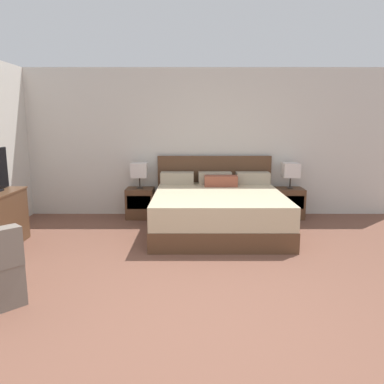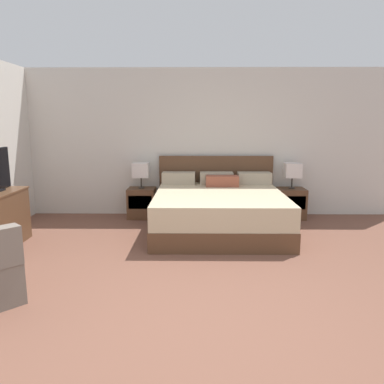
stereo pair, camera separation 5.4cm
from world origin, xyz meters
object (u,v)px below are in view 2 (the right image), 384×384
object	(u,v)px
bed	(219,210)
table_lamp_right	(292,170)
nightstand_left	(142,203)
table_lamp_left	(141,170)
nightstand_right	(291,203)

from	to	relation	value
bed	table_lamp_right	distance (m)	1.62
nightstand_left	table_lamp_right	bearing A→B (deg)	0.03
nightstand_left	table_lamp_left	xyz separation A→B (m)	(0.00, 0.00, 0.58)
nightstand_right	table_lamp_left	bearing A→B (deg)	179.97
bed	nightstand_right	xyz separation A→B (m)	(1.32, 0.78, -0.07)
bed	table_lamp_right	world-z (taller)	bed
table_lamp_left	bed	bearing A→B (deg)	-30.64
nightstand_left	nightstand_right	world-z (taller)	same
table_lamp_right	bed	bearing A→B (deg)	-149.33
nightstand_left	nightstand_right	size ratio (longest dim) A/B	1.00
nightstand_right	table_lamp_left	distance (m)	2.71
table_lamp_left	table_lamp_right	distance (m)	2.64
bed	table_lamp_left	world-z (taller)	bed
table_lamp_right	nightstand_right	bearing A→B (deg)	-90.00
bed	nightstand_right	bearing A→B (deg)	30.62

